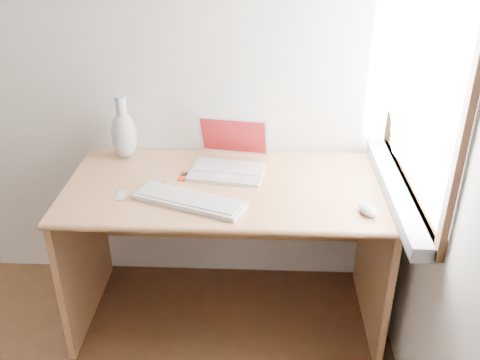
{
  "coord_description": "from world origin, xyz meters",
  "views": [
    {
      "loc": [
        1.11,
        -0.71,
        1.89
      ],
      "look_at": [
        1.02,
        1.35,
        0.79
      ],
      "focal_mm": 40.0,
      "sensor_mm": 36.0,
      "label": 1
    }
  ],
  "objects_px": {
    "external_keyboard": "(189,200)",
    "vase": "(124,133)",
    "laptop": "(227,159)",
    "desk": "(228,216)"
  },
  "relations": [
    {
      "from": "desk",
      "to": "external_keyboard",
      "type": "height_order",
      "value": "external_keyboard"
    },
    {
      "from": "laptop",
      "to": "external_keyboard",
      "type": "xyz_separation_m",
      "value": [
        -0.14,
        -0.32,
        -0.04
      ]
    },
    {
      "from": "external_keyboard",
      "to": "vase",
      "type": "distance_m",
      "value": 0.57
    },
    {
      "from": "desk",
      "to": "external_keyboard",
      "type": "distance_m",
      "value": 0.37
    },
    {
      "from": "desk",
      "to": "vase",
      "type": "relative_size",
      "value": 4.56
    },
    {
      "from": "desk",
      "to": "vase",
      "type": "height_order",
      "value": "vase"
    },
    {
      "from": "external_keyboard",
      "to": "vase",
      "type": "height_order",
      "value": "vase"
    },
    {
      "from": "laptop",
      "to": "external_keyboard",
      "type": "distance_m",
      "value": 0.35
    },
    {
      "from": "laptop",
      "to": "vase",
      "type": "height_order",
      "value": "vase"
    },
    {
      "from": "laptop",
      "to": "desk",
      "type": "bearing_deg",
      "value": -78.01
    }
  ]
}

